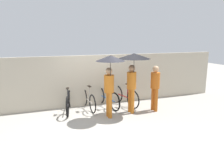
% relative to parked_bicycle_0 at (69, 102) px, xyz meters
% --- Properties ---
extents(ground_plane, '(30.00, 30.00, 0.00)m').
position_rel_parked_bicycle_0_xyz_m(ground_plane, '(1.08, -1.24, -0.37)').
color(ground_plane, '#9E998E').
extents(back_wall, '(10.92, 0.12, 1.95)m').
position_rel_parked_bicycle_0_xyz_m(back_wall, '(1.08, 0.46, 0.61)').
color(back_wall, '#B2A893').
rests_on(back_wall, ground).
extents(parked_bicycle_0, '(0.58, 1.75, 1.05)m').
position_rel_parked_bicycle_0_xyz_m(parked_bicycle_0, '(0.00, 0.00, 0.00)').
color(parked_bicycle_0, black).
rests_on(parked_bicycle_0, ground).
extents(parked_bicycle_1, '(0.44, 1.65, 0.97)m').
position_rel_parked_bicycle_0_xyz_m(parked_bicycle_1, '(0.72, 0.04, -0.01)').
color(parked_bicycle_1, black).
rests_on(parked_bicycle_1, ground).
extents(parked_bicycle_2, '(0.53, 1.77, 1.07)m').
position_rel_parked_bicycle_0_xyz_m(parked_bicycle_2, '(1.44, 0.02, -0.00)').
color(parked_bicycle_2, black).
rests_on(parked_bicycle_2, ground).
extents(parked_bicycle_3, '(0.56, 1.68, 1.10)m').
position_rel_parked_bicycle_0_xyz_m(parked_bicycle_3, '(2.16, -0.01, 0.01)').
color(parked_bicycle_3, black).
rests_on(parked_bicycle_3, ground).
extents(pedestrian_leading, '(0.93, 0.93, 2.06)m').
position_rel_parked_bicycle_0_xyz_m(pedestrian_leading, '(1.17, -1.10, 1.22)').
color(pedestrian_leading, '#C66B1E').
rests_on(pedestrian_leading, ground).
extents(pedestrian_center, '(1.08, 1.08, 2.09)m').
position_rel_parked_bicycle_0_xyz_m(pedestrian_center, '(2.05, -0.96, 1.31)').
color(pedestrian_center, '#C66B1E').
rests_on(pedestrian_center, ground).
extents(pedestrian_trailing, '(0.32, 0.32, 1.63)m').
position_rel_parked_bicycle_0_xyz_m(pedestrian_trailing, '(2.92, -0.96, 0.58)').
color(pedestrian_trailing, '#B25619').
rests_on(pedestrian_trailing, ground).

